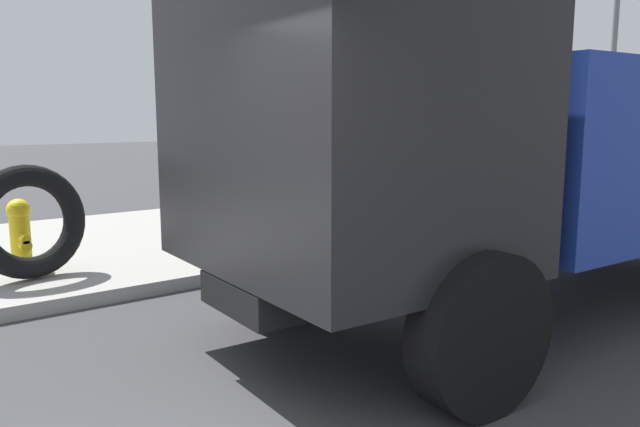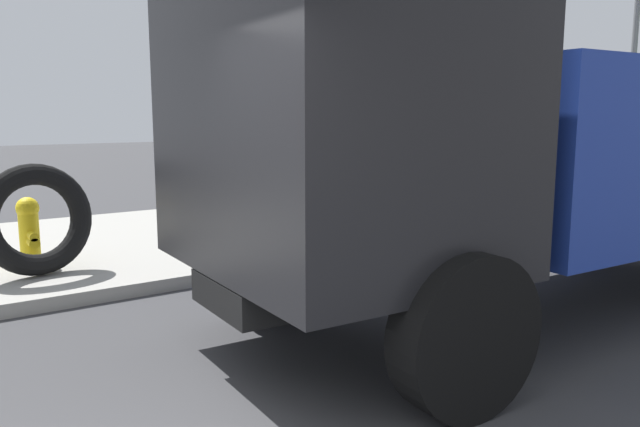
% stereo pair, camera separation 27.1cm
% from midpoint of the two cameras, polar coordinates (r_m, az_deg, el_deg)
% --- Properties ---
extents(fire_hydrant, '(0.26, 0.60, 0.83)m').
position_cam_midpoint_polar(fire_hydrant, '(8.17, -24.12, -1.34)').
color(fire_hydrant, yellow).
rests_on(fire_hydrant, sidewalk_curb).
extents(loose_tire, '(1.30, 0.54, 1.27)m').
position_cam_midpoint_polar(loose_tire, '(7.60, -23.52, -0.53)').
color(loose_tire, black).
rests_on(loose_tire, sidewalk_curb).
extents(dump_truck_blue, '(7.11, 3.06, 3.00)m').
position_cam_midpoint_polar(dump_truck_blue, '(6.42, 20.06, 5.44)').
color(dump_truck_blue, '#1E3899').
rests_on(dump_truck_blue, ground).
extents(bare_tree, '(1.38, 0.87, 5.65)m').
position_cam_midpoint_polar(bare_tree, '(11.22, 7.25, 15.00)').
color(bare_tree, '#4C3823').
rests_on(bare_tree, sidewalk_curb).
extents(street_light_pole, '(0.12, 0.12, 5.95)m').
position_cam_midpoint_polar(street_light_pole, '(14.95, 27.15, 12.61)').
color(street_light_pole, '#595B5E').
rests_on(street_light_pole, sidewalk_curb).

